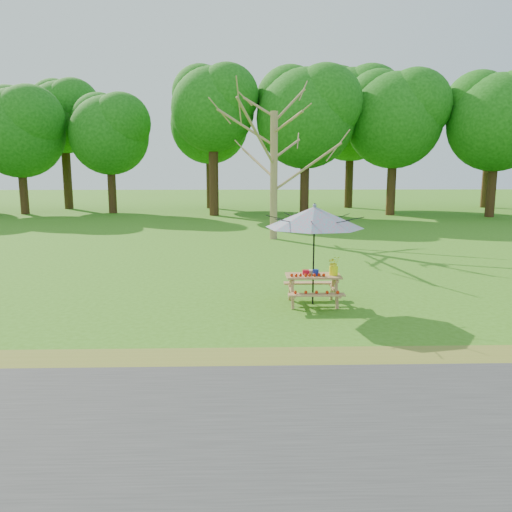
{
  "coord_description": "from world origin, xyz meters",
  "views": [
    {
      "loc": [
        2.39,
        -10.22,
        3.0
      ],
      "look_at": [
        2.68,
        0.5,
        1.1
      ],
      "focal_mm": 35.0,
      "sensor_mm": 36.0,
      "label": 1
    }
  ],
  "objects_px": {
    "bare_tree": "(275,55)",
    "flower_bucket": "(334,265)",
    "patio_umbrella": "(314,217)",
    "picnic_table": "(313,290)"
  },
  "relations": [
    {
      "from": "picnic_table",
      "to": "patio_umbrella",
      "type": "relative_size",
      "value": 0.52
    },
    {
      "from": "bare_tree",
      "to": "patio_umbrella",
      "type": "height_order",
      "value": "bare_tree"
    },
    {
      "from": "bare_tree",
      "to": "flower_bucket",
      "type": "distance_m",
      "value": 12.37
    },
    {
      "from": "patio_umbrella",
      "to": "flower_bucket",
      "type": "relative_size",
      "value": 5.98
    },
    {
      "from": "patio_umbrella",
      "to": "picnic_table",
      "type": "bearing_deg",
      "value": -95.19
    },
    {
      "from": "picnic_table",
      "to": "bare_tree",
      "type": "bearing_deg",
      "value": 91.25
    },
    {
      "from": "bare_tree",
      "to": "flower_bucket",
      "type": "height_order",
      "value": "bare_tree"
    },
    {
      "from": "patio_umbrella",
      "to": "flower_bucket",
      "type": "distance_m",
      "value": 1.15
    },
    {
      "from": "picnic_table",
      "to": "flower_bucket",
      "type": "height_order",
      "value": "flower_bucket"
    },
    {
      "from": "bare_tree",
      "to": "flower_bucket",
      "type": "bearing_deg",
      "value": -86.31
    }
  ]
}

